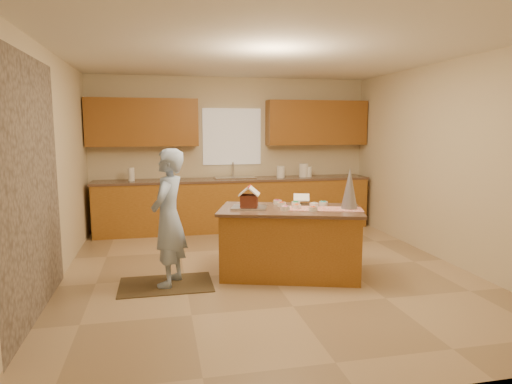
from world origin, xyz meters
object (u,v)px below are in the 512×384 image
gingerbread_house (249,199)px  tinsel_tree (350,188)px  boy (169,218)px  island_base (290,243)px

gingerbread_house → tinsel_tree: bearing=-13.0°
boy → gingerbread_house: boy is taller
island_base → boy: bearing=-160.4°
island_base → boy: (-1.46, -0.06, 0.40)m
boy → gingerbread_house: bearing=121.4°
tinsel_tree → boy: (-2.15, 0.11, -0.29)m
boy → island_base: bearing=114.1°
island_base → boy: 1.52m
island_base → boy: boy is taller
tinsel_tree → gingerbread_house: (-1.18, 0.27, -0.13)m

